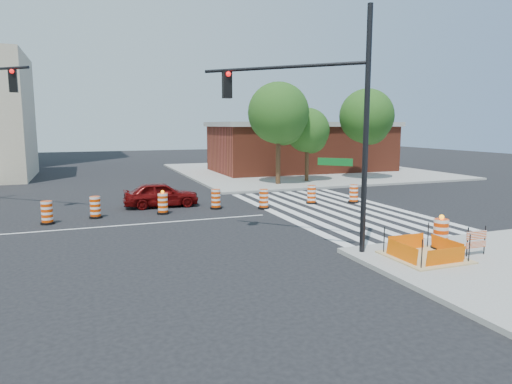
# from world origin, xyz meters

# --- Properties ---
(ground) EXTENTS (120.00, 120.00, 0.00)m
(ground) POSITION_xyz_m (0.00, 0.00, 0.00)
(ground) COLOR black
(ground) RESTS_ON ground
(sidewalk_ne) EXTENTS (22.00, 22.00, 0.15)m
(sidewalk_ne) POSITION_xyz_m (18.00, 18.00, 0.07)
(sidewalk_ne) COLOR gray
(sidewalk_ne) RESTS_ON ground
(crosswalk_east) EXTENTS (6.75, 13.50, 0.01)m
(crosswalk_east) POSITION_xyz_m (10.95, 0.00, 0.01)
(crosswalk_east) COLOR silver
(crosswalk_east) RESTS_ON ground
(lane_centerline) EXTENTS (14.00, 0.12, 0.01)m
(lane_centerline) POSITION_xyz_m (0.00, 0.00, 0.01)
(lane_centerline) COLOR silver
(lane_centerline) RESTS_ON ground
(excavation_pit) EXTENTS (2.20, 2.20, 0.90)m
(excavation_pit) POSITION_xyz_m (9.00, -9.00, 0.22)
(excavation_pit) COLOR tan
(excavation_pit) RESTS_ON ground
(brick_storefront) EXTENTS (16.50, 8.50, 4.60)m
(brick_storefront) POSITION_xyz_m (18.00, 18.00, 2.32)
(brick_storefront) COLOR maroon
(brick_storefront) RESTS_ON ground
(red_coupe) EXTENTS (3.98, 1.70, 1.34)m
(red_coupe) POSITION_xyz_m (2.77, 4.06, 0.67)
(red_coupe) COLOR #5C0807
(red_coupe) RESTS_ON ground
(signal_pole_se) EXTENTS (4.31, 4.36, 7.93)m
(signal_pole_se) POSITION_xyz_m (6.38, -6.49, 4.86)
(signal_pole_se) COLOR black
(signal_pole_se) RESTS_ON ground
(pit_drum) EXTENTS (0.61, 0.61, 1.21)m
(pit_drum) POSITION_xyz_m (10.18, -8.39, 0.65)
(pit_drum) COLOR black
(pit_drum) RESTS_ON ground
(barricade) EXTENTS (0.82, 0.04, 0.96)m
(barricade) POSITION_xyz_m (10.74, -9.36, 0.68)
(barricade) COLOR #E03D04
(barricade) RESTS_ON ground
(tree_north_c) EXTENTS (4.32, 4.32, 7.34)m
(tree_north_c) POSITION_xyz_m (12.03, 9.65, 4.93)
(tree_north_c) COLOR #382314
(tree_north_c) RESTS_ON ground
(tree_north_d) EXTENTS (3.31, 3.30, 5.61)m
(tree_north_d) POSITION_xyz_m (14.72, 10.45, 3.76)
(tree_north_d) COLOR #382314
(tree_north_d) RESTS_ON ground
(tree_north_e) EXTENTS (4.18, 4.18, 7.11)m
(tree_north_e) POSITION_xyz_m (19.58, 9.99, 4.77)
(tree_north_e) COLOR #382314
(tree_north_e) RESTS_ON ground
(median_drum_3) EXTENTS (0.60, 0.60, 1.02)m
(median_drum_3) POSITION_xyz_m (-2.65, 1.48, 0.48)
(median_drum_3) COLOR black
(median_drum_3) RESTS_ON ground
(median_drum_4) EXTENTS (0.60, 0.60, 1.02)m
(median_drum_4) POSITION_xyz_m (-0.62, 2.12, 0.48)
(median_drum_4) COLOR black
(median_drum_4) RESTS_ON ground
(median_drum_5) EXTENTS (0.60, 0.60, 1.18)m
(median_drum_5) POSITION_xyz_m (2.52, 2.00, 0.49)
(median_drum_5) COLOR black
(median_drum_5) RESTS_ON ground
(median_drum_6) EXTENTS (0.60, 0.60, 1.02)m
(median_drum_6) POSITION_xyz_m (5.33, 2.42, 0.48)
(median_drum_6) COLOR black
(median_drum_6) RESTS_ON ground
(median_drum_7) EXTENTS (0.60, 0.60, 1.02)m
(median_drum_7) POSITION_xyz_m (7.68, 1.55, 0.48)
(median_drum_7) COLOR black
(median_drum_7) RESTS_ON ground
(median_drum_8) EXTENTS (0.60, 0.60, 1.02)m
(median_drum_8) POSITION_xyz_m (10.72, 2.02, 0.48)
(median_drum_8) COLOR black
(median_drum_8) RESTS_ON ground
(median_drum_9) EXTENTS (0.60, 0.60, 1.02)m
(median_drum_9) POSITION_xyz_m (13.07, 1.45, 0.48)
(median_drum_9) COLOR black
(median_drum_9) RESTS_ON ground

